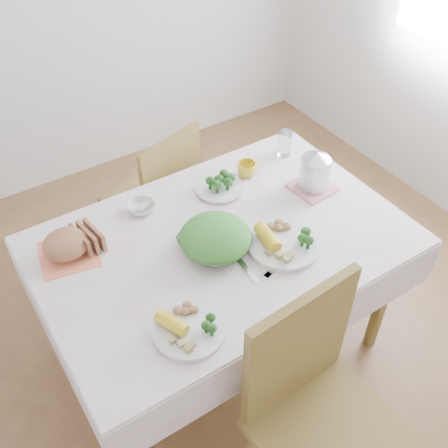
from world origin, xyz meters
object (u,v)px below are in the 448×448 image
chair_far (151,194)px  dinner_plate_left (189,329)px  dinner_plate_right (284,244)px  chair_near (331,442)px  electric_kettle (315,167)px  salad_bowl (215,243)px  yellow_mug (247,169)px  dining_table (223,299)px

chair_far → dinner_plate_left: chair_far is taller
chair_far → dinner_plate_right: (0.16, -0.93, 0.31)m
chair_near → dinner_plate_left: bearing=116.0°
chair_far → electric_kettle: electric_kettle is taller
salad_bowl → yellow_mug: yellow_mug is taller
chair_near → chair_far: chair_near is taller
electric_kettle → chair_near: bearing=-108.0°
dinner_plate_left → chair_far: bearing=71.0°
chair_far → yellow_mug: 0.64m
chair_near → yellow_mug: (0.40, 1.11, 0.33)m
chair_near → dinner_plate_left: 0.64m
salad_bowl → electric_kettle: electric_kettle is taller
yellow_mug → dinner_plate_left: bearing=-137.4°
chair_far → dining_table: bearing=71.9°
chair_near → electric_kettle: size_ratio=5.64×
salad_bowl → dinner_plate_left: bearing=-135.3°
chair_far → dinner_plate_right: bearing=83.5°
dining_table → salad_bowl: bearing=-148.8°
dinner_plate_right → dining_table: bearing=137.2°
dining_table → electric_kettle: bearing=5.8°
chair_near → dining_table: bearing=81.4°
dinner_plate_left → chair_near: bearing=-60.4°
yellow_mug → dining_table: bearing=-137.8°
chair_near → chair_far: (0.10, 1.57, -0.00)m
dinner_plate_right → electric_kettle: size_ratio=1.63×
electric_kettle → dinner_plate_right: bearing=-130.1°
chair_far → electric_kettle: (0.50, -0.71, 0.42)m
chair_near → salad_bowl: 0.84m
chair_near → electric_kettle: 1.13m
dining_table → yellow_mug: 0.61m
dinner_plate_left → electric_kettle: electric_kettle is taller
chair_far → dinner_plate_left: size_ratio=3.43×
dinner_plate_left → yellow_mug: yellow_mug is taller
salad_bowl → electric_kettle: size_ratio=1.47×
dinner_plate_left → electric_kettle: bearing=23.3°
dinner_plate_right → chair_far: bearing=99.5°
dining_table → chair_far: (0.03, 0.76, 0.09)m
salad_bowl → dinner_plate_right: (0.24, -0.14, -0.02)m
dinner_plate_left → dining_table: bearing=42.9°
yellow_mug → electric_kettle: bearing=-51.7°
dining_table → salad_bowl: salad_bowl is taller
salad_bowl → dinner_plate_right: salad_bowl is taller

